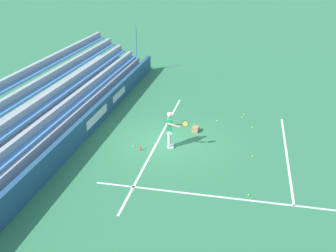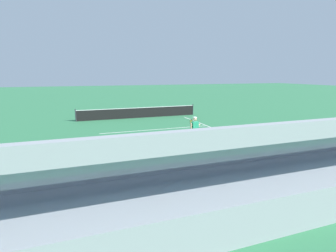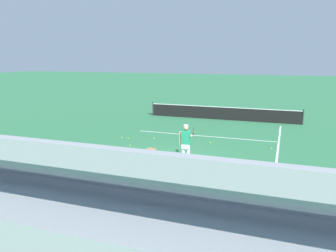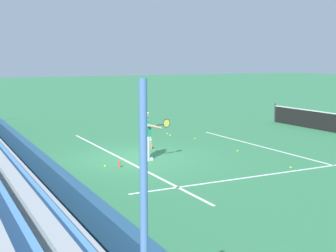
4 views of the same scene
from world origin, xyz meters
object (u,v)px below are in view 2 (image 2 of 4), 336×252
Objects in this scene: ball_box_cardboard at (155,145)px; tennis_ball_midcourt at (107,140)px; tennis_ball_stray_back at (215,155)px; tennis_ball_toward_net at (127,136)px; tennis_ball_on_baseline at (124,145)px; tennis_ball_far_left at (173,133)px; water_bottle at (216,151)px; tennis_net at (139,113)px; tennis_ball_far_right at (99,141)px; tennis_ball_near_player at (214,130)px; tennis_player at (195,132)px.

ball_box_cardboard reaches higher than tennis_ball_midcourt.
tennis_ball_midcourt is 6.74m from tennis_ball_stray_back.
tennis_ball_on_baseline is at bearing -107.25° from tennis_ball_toward_net.
tennis_ball_on_baseline is at bearing -152.77° from tennis_ball_far_left.
tennis_ball_far_left is at bearing 27.23° from tennis_ball_on_baseline.
water_bottle is 12.11m from tennis_net.
tennis_ball_stray_back is at bearing -42.31° from tennis_ball_on_baseline.
tennis_ball_near_player is at bearing 3.05° from tennis_ball_far_right.
water_bottle is at bearing -36.98° from tennis_ball_on_baseline.
ball_box_cardboard reaches higher than tennis_ball_far_left.
tennis_ball_stray_back is (4.65, -4.87, 0.00)m from tennis_ball_midcourt.
tennis_ball_stray_back is 0.50m from water_bottle.
tennis_ball_far_right is (-4.77, 3.26, -0.86)m from tennis_player.
tennis_ball_stray_back is at bearing -86.35° from tennis_net.
tennis_ball_stray_back is 0.01× the size of tennis_net.
tennis_player is 0.15× the size of tennis_net.
tennis_player is at bearing -132.03° from tennis_ball_near_player.
tennis_ball_on_baseline is at bearing 152.48° from tennis_player.
tennis_player reaches higher than tennis_net.
tennis_ball_on_baseline is 1.00× the size of tennis_ball_near_player.
ball_box_cardboard is 6.06× the size of tennis_ball_far_right.
tennis_ball_midcourt is 0.30× the size of water_bottle.
tennis_player is at bearing -36.34° from tennis_ball_midcourt.
tennis_ball_midcourt is 8.54m from tennis_net.
tennis_ball_stray_back is 6.16m from tennis_ball_near_player.
tennis_ball_stray_back is 0.30× the size of water_bottle.
tennis_ball_stray_back is 1.00× the size of tennis_ball_near_player.
tennis_ball_stray_back is 1.00× the size of tennis_ball_toward_net.
tennis_ball_toward_net is (-2.98, 3.74, -0.86)m from tennis_player.
tennis_player is 5.85m from tennis_ball_far_right.
tennis_ball_midcourt is 4.57m from tennis_ball_far_left.
tennis_ball_on_baseline is (-3.90, 3.55, 0.00)m from tennis_ball_stray_back.
tennis_ball_toward_net is 1.97m from tennis_ball_on_baseline.
tennis_net is at bearing 81.20° from ball_box_cardboard.
tennis_net is at bearing 93.65° from tennis_ball_stray_back.
tennis_ball_midcourt is 1.00× the size of tennis_ball_on_baseline.
ball_box_cardboard is at bearing 131.83° from tennis_ball_stray_back.
water_bottle is at bearing -40.19° from tennis_ball_far_right.
tennis_ball_on_baseline and tennis_ball_far_right have the same top height.
tennis_ball_far_left is 3.13m from tennis_ball_near_player.
water_bottle reaches higher than tennis_ball_stray_back.
water_bottle is (4.92, -4.45, 0.08)m from tennis_ball_midcourt.
tennis_ball_far_left is 5.01m from tennis_ball_far_right.
tennis_ball_far_left is 0.30× the size of water_bottle.
tennis_player is 4.29× the size of ball_box_cardboard.
tennis_ball_near_player is at bearing -0.46° from tennis_ball_toward_net.
water_bottle is at bearing -65.09° from tennis_player.
tennis_ball_toward_net is 1.00× the size of tennis_ball_on_baseline.
water_bottle reaches higher than tennis_ball_toward_net.
tennis_net is (3.10, 8.93, 0.46)m from tennis_ball_on_baseline.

